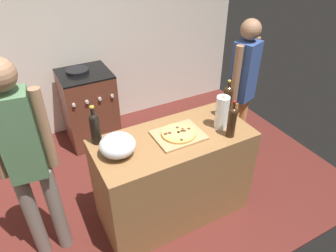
{
  "coord_description": "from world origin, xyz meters",
  "views": [
    {
      "loc": [
        -0.8,
        -1.18,
        2.37
      ],
      "look_at": [
        0.2,
        0.69,
        0.94
      ],
      "focal_mm": 32.65,
      "sensor_mm": 36.0,
      "label": 1
    }
  ],
  "objects_px": {
    "pizza": "(179,133)",
    "wine_bottle_amber": "(232,121)",
    "mixing_bowl": "(118,145)",
    "wine_bottle_clear": "(95,127)",
    "person_in_stripes": "(26,157)",
    "stove": "(89,107)",
    "paper_towel_roll": "(222,112)",
    "wine_bottle_green": "(227,101)",
    "person_in_red": "(242,87)"
  },
  "relations": [
    {
      "from": "paper_towel_roll",
      "to": "wine_bottle_amber",
      "type": "relative_size",
      "value": 0.9
    },
    {
      "from": "mixing_bowl",
      "to": "person_in_red",
      "type": "height_order",
      "value": "person_in_red"
    },
    {
      "from": "mixing_bowl",
      "to": "paper_towel_roll",
      "type": "bearing_deg",
      "value": -4.15
    },
    {
      "from": "pizza",
      "to": "person_in_red",
      "type": "distance_m",
      "value": 1.04
    },
    {
      "from": "wine_bottle_clear",
      "to": "person_in_stripes",
      "type": "distance_m",
      "value": 0.53
    },
    {
      "from": "pizza",
      "to": "paper_towel_roll",
      "type": "bearing_deg",
      "value": -7.54
    },
    {
      "from": "mixing_bowl",
      "to": "wine_bottle_amber",
      "type": "bearing_deg",
      "value": -13.2
    },
    {
      "from": "wine_bottle_amber",
      "to": "wine_bottle_clear",
      "type": "distance_m",
      "value": 1.08
    },
    {
      "from": "wine_bottle_amber",
      "to": "person_in_red",
      "type": "height_order",
      "value": "person_in_red"
    },
    {
      "from": "pizza",
      "to": "paper_towel_roll",
      "type": "relative_size",
      "value": 0.96
    },
    {
      "from": "paper_towel_roll",
      "to": "wine_bottle_green",
      "type": "relative_size",
      "value": 0.82
    },
    {
      "from": "wine_bottle_green",
      "to": "stove",
      "type": "bearing_deg",
      "value": 120.98
    },
    {
      "from": "wine_bottle_amber",
      "to": "mixing_bowl",
      "type": "bearing_deg",
      "value": 166.8
    },
    {
      "from": "pizza",
      "to": "mixing_bowl",
      "type": "bearing_deg",
      "value": 178.4
    },
    {
      "from": "pizza",
      "to": "wine_bottle_green",
      "type": "relative_size",
      "value": 0.79
    },
    {
      "from": "wine_bottle_clear",
      "to": "stove",
      "type": "bearing_deg",
      "value": 79.24
    },
    {
      "from": "pizza",
      "to": "wine_bottle_green",
      "type": "xyz_separation_m",
      "value": [
        0.53,
        0.06,
        0.13
      ]
    },
    {
      "from": "wine_bottle_green",
      "to": "person_in_red",
      "type": "height_order",
      "value": "person_in_red"
    },
    {
      "from": "wine_bottle_amber",
      "to": "stove",
      "type": "distance_m",
      "value": 1.98
    },
    {
      "from": "wine_bottle_green",
      "to": "person_in_stripes",
      "type": "bearing_deg",
      "value": 177.62
    },
    {
      "from": "pizza",
      "to": "mixing_bowl",
      "type": "xyz_separation_m",
      "value": [
        -0.52,
        0.01,
        0.05
      ]
    },
    {
      "from": "pizza",
      "to": "wine_bottle_green",
      "type": "bearing_deg",
      "value": 6.93
    },
    {
      "from": "paper_towel_roll",
      "to": "person_in_stripes",
      "type": "bearing_deg",
      "value": 173.11
    },
    {
      "from": "wine_bottle_clear",
      "to": "person_in_red",
      "type": "height_order",
      "value": "person_in_red"
    },
    {
      "from": "wine_bottle_amber",
      "to": "wine_bottle_clear",
      "type": "height_order",
      "value": "wine_bottle_clear"
    },
    {
      "from": "mixing_bowl",
      "to": "wine_bottle_clear",
      "type": "bearing_deg",
      "value": 113.98
    },
    {
      "from": "stove",
      "to": "person_in_red",
      "type": "height_order",
      "value": "person_in_red"
    },
    {
      "from": "pizza",
      "to": "mixing_bowl",
      "type": "relative_size",
      "value": 1.03
    },
    {
      "from": "wine_bottle_green",
      "to": "wine_bottle_amber",
      "type": "relative_size",
      "value": 1.1
    },
    {
      "from": "mixing_bowl",
      "to": "stove",
      "type": "distance_m",
      "value": 1.63
    },
    {
      "from": "pizza",
      "to": "person_in_red",
      "type": "relative_size",
      "value": 0.18
    },
    {
      "from": "wine_bottle_amber",
      "to": "stove",
      "type": "xyz_separation_m",
      "value": [
        -0.75,
        1.75,
        -0.57
      ]
    },
    {
      "from": "wine_bottle_green",
      "to": "stove",
      "type": "height_order",
      "value": "wine_bottle_green"
    },
    {
      "from": "wine_bottle_clear",
      "to": "wine_bottle_amber",
      "type": "bearing_deg",
      "value": -23.38
    },
    {
      "from": "wine_bottle_green",
      "to": "stove",
      "type": "relative_size",
      "value": 0.38
    },
    {
      "from": "pizza",
      "to": "wine_bottle_amber",
      "type": "relative_size",
      "value": 0.87
    },
    {
      "from": "wine_bottle_green",
      "to": "wine_bottle_amber",
      "type": "xyz_separation_m",
      "value": [
        -0.15,
        -0.26,
        -0.02
      ]
    },
    {
      "from": "wine_bottle_green",
      "to": "pizza",
      "type": "bearing_deg",
      "value": -173.07
    },
    {
      "from": "wine_bottle_clear",
      "to": "person_in_stripes",
      "type": "xyz_separation_m",
      "value": [
        -0.52,
        -0.1,
        -0.02
      ]
    },
    {
      "from": "stove",
      "to": "person_in_red",
      "type": "distance_m",
      "value": 1.85
    },
    {
      "from": "stove",
      "to": "wine_bottle_clear",
      "type": "bearing_deg",
      "value": -100.76
    },
    {
      "from": "wine_bottle_green",
      "to": "wine_bottle_amber",
      "type": "distance_m",
      "value": 0.3
    },
    {
      "from": "mixing_bowl",
      "to": "paper_towel_roll",
      "type": "height_order",
      "value": "paper_towel_roll"
    },
    {
      "from": "pizza",
      "to": "person_in_red",
      "type": "height_order",
      "value": "person_in_red"
    },
    {
      "from": "wine_bottle_amber",
      "to": "paper_towel_roll",
      "type": "bearing_deg",
      "value": 86.53
    },
    {
      "from": "mixing_bowl",
      "to": "wine_bottle_green",
      "type": "height_order",
      "value": "wine_bottle_green"
    },
    {
      "from": "stove",
      "to": "paper_towel_roll",
      "type": "bearing_deg",
      "value": -64.83
    },
    {
      "from": "mixing_bowl",
      "to": "paper_towel_roll",
      "type": "relative_size",
      "value": 0.94
    },
    {
      "from": "mixing_bowl",
      "to": "stove",
      "type": "height_order",
      "value": "mixing_bowl"
    },
    {
      "from": "wine_bottle_clear",
      "to": "stove",
      "type": "relative_size",
      "value": 0.35
    }
  ]
}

